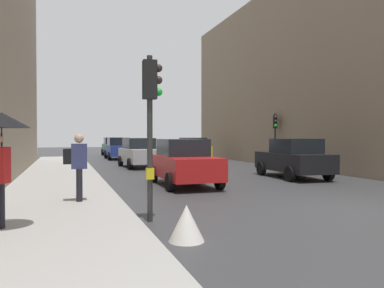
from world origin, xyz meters
TOP-DOWN VIEW (x-y plane):
  - ground_plane at (0.00, 0.00)m, footprint 120.00×120.00m
  - sidewalk_kerb at (-7.23, 6.00)m, footprint 3.33×40.00m
  - traffic_light_mid_street at (5.25, 12.60)m, footprint 0.34×0.45m
  - traffic_light_near_left at (-5.24, 0.33)m, footprint 0.44×0.26m
  - car_red_sedan at (-2.74, 5.91)m, footprint 2.08×4.23m
  - car_silver_hatchback at (-2.76, 14.71)m, footprint 2.19×4.29m
  - car_yellow_taxi at (2.57, 20.61)m, footprint 2.13×4.26m
  - car_blue_van at (-2.83, 23.39)m, footprint 2.02×4.20m
  - car_green_estate at (-2.57, 29.13)m, footprint 2.04×4.21m
  - car_dark_suv at (2.70, 6.81)m, footprint 2.22×4.30m
  - pedestrian_with_umbrella at (-8.14, -0.14)m, footprint 1.00×1.00m
  - pedestrian_with_grey_backpack at (-6.71, 2.61)m, footprint 0.61×0.36m
  - warning_sign_triangle at (-4.99, -1.41)m, footprint 0.64×0.64m

SIDE VIEW (x-z plane):
  - ground_plane at x=0.00m, z-range 0.00..0.00m
  - sidewalk_kerb at x=-7.23m, z-range 0.00..0.16m
  - warning_sign_triangle at x=-4.99m, z-range 0.00..0.65m
  - car_red_sedan at x=-2.74m, z-range 0.00..1.76m
  - car_silver_hatchback at x=-2.76m, z-range 0.00..1.76m
  - car_yellow_taxi at x=2.57m, z-range 0.00..1.76m
  - car_blue_van at x=-2.83m, z-range 0.00..1.76m
  - car_green_estate at x=-2.57m, z-range 0.00..1.76m
  - car_dark_suv at x=2.70m, z-range 0.00..1.76m
  - pedestrian_with_grey_backpack at x=-6.71m, z-range 0.28..2.05m
  - pedestrian_with_umbrella at x=-8.14m, z-range 0.77..2.91m
  - traffic_light_mid_street at x=5.25m, z-range 0.63..3.93m
  - traffic_light_near_left at x=-5.24m, z-range 0.69..4.30m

